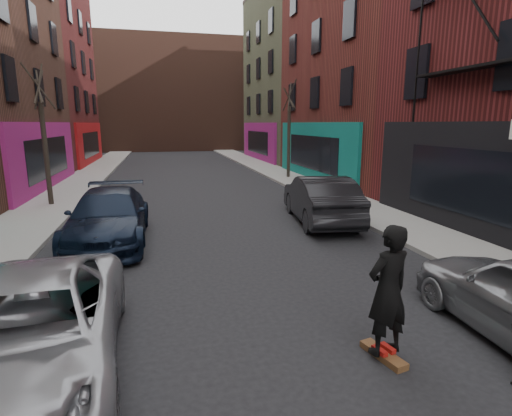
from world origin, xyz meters
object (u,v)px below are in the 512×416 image
parked_left_far (27,333)px  parked_right_end (320,199)px  parked_left_end (109,217)px  skateboard (383,355)px  skateboarder (388,290)px  tree_right_far (289,122)px  tree_left_far (43,125)px

parked_left_far → parked_right_end: 10.47m
parked_left_end → skateboard: bearing=-56.9°
skateboarder → parked_right_end: bearing=-118.5°
tree_right_far → parked_right_end: 11.63m
tree_right_far → skateboarder: tree_right_far is taller
parked_right_end → skateboard: 8.52m
tree_left_far → parked_left_far: 13.14m
parked_right_end → tree_left_far: bearing=-19.4°
parked_left_far → parked_left_end: 6.64m
parked_left_far → parked_right_end: parked_right_end is taller
tree_right_far → skateboard: 20.09m
skateboard → parked_left_end: bearing=110.1°
tree_left_far → skateboarder: 15.44m
parked_left_far → skateboarder: skateboarder is taller
tree_left_far → parked_right_end: tree_left_far is taller
tree_right_far → parked_left_far: 21.14m
skateboard → skateboarder: 1.03m
tree_right_far → parked_right_end: size_ratio=1.35×
tree_left_far → skateboard: 15.63m
parked_left_far → skateboarder: bearing=-10.8°
parked_right_end → skateboarder: 8.49m
skateboard → skateboarder: skateboarder is taller
parked_left_far → skateboard: parked_left_far is taller
parked_left_end → tree_right_far: bearing=52.2°
tree_left_far → skateboard: size_ratio=8.12×
skateboarder → parked_left_far: bearing=-19.9°
parked_right_end → skateboarder: bearing=81.5°
parked_right_end → parked_left_end: bearing=14.7°
parked_right_end → skateboard: parked_right_end is taller
tree_left_far → tree_right_far: 13.78m
tree_right_far → skateboarder: size_ratio=3.46×
tree_left_far → tree_right_far: size_ratio=0.96×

